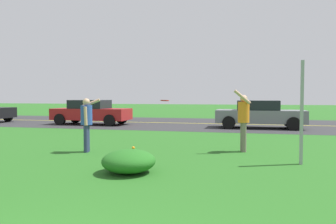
# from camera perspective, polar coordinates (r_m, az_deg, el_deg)

# --- Properties ---
(ground_plane) EXTENTS (120.00, 120.00, 0.00)m
(ground_plane) POSITION_cam_1_polar(r_m,az_deg,el_deg) (11.26, 5.28, -5.78)
(ground_plane) COLOR #26601E
(highway_strip) EXTENTS (120.00, 9.77, 0.01)m
(highway_strip) POSITION_cam_1_polar(r_m,az_deg,el_deg) (20.37, 9.19, -2.02)
(highway_strip) COLOR #2D2D30
(highway_strip) RESTS_ON ground
(highway_center_stripe) EXTENTS (120.00, 0.16, 0.00)m
(highway_center_stripe) POSITION_cam_1_polar(r_m,az_deg,el_deg) (20.37, 9.20, -2.01)
(highway_center_stripe) COLOR yellow
(highway_center_stripe) RESTS_ON ground
(daylily_clump_front_left) EXTENTS (1.16, 1.22, 0.54)m
(daylily_clump_front_left) POSITION_cam_1_polar(r_m,az_deg,el_deg) (7.34, -6.72, -8.34)
(daylily_clump_front_left) COLOR #23661E
(daylily_clump_front_left) RESTS_ON ground
(sign_post_near_path) EXTENTS (0.07, 0.10, 2.52)m
(sign_post_near_path) POSITION_cam_1_polar(r_m,az_deg,el_deg) (8.69, 21.88, -0.09)
(sign_post_near_path) COLOR #93969B
(sign_post_near_path) RESTS_ON ground
(person_thrower_blue_shirt) EXTENTS (0.54, 0.57, 1.60)m
(person_thrower_blue_shirt) POSITION_cam_1_polar(r_m,az_deg,el_deg) (10.18, -13.73, -1.33)
(person_thrower_blue_shirt) COLOR #2D4C9E
(person_thrower_blue_shirt) RESTS_ON ground
(person_catcher_orange_shirt) EXTENTS (0.51, 0.56, 1.86)m
(person_catcher_orange_shirt) POSITION_cam_1_polar(r_m,az_deg,el_deg) (10.20, 12.76, -0.92)
(person_catcher_orange_shirt) COLOR orange
(person_catcher_orange_shirt) RESTS_ON ground
(frisbee_red) EXTENTS (0.25, 0.25, 0.04)m
(frisbee_red) POSITION_cam_1_polar(r_m,az_deg,el_deg) (9.83, -0.57, 1.97)
(frisbee_red) COLOR red
(car_red_center_left) EXTENTS (4.50, 2.00, 1.45)m
(car_red_center_left) POSITION_cam_1_polar(r_m,az_deg,el_deg) (20.26, -13.01, 0.00)
(car_red_center_left) COLOR maroon
(car_red_center_left) RESTS_ON ground
(car_gray_center_right) EXTENTS (4.50, 2.00, 1.45)m
(car_gray_center_right) POSITION_cam_1_polar(r_m,az_deg,el_deg) (18.07, 15.38, -0.33)
(car_gray_center_right) COLOR slate
(car_gray_center_right) RESTS_ON ground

